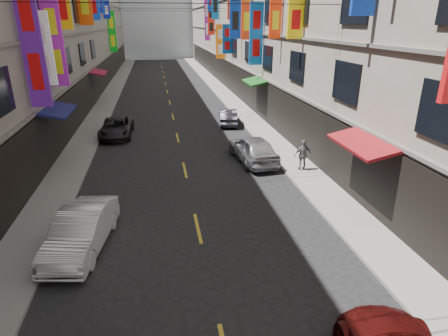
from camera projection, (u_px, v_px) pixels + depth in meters
name	position (u px, v px, depth m)	size (l,w,h in m)	color
sidewalk_left	(105.00, 104.00, 35.07)	(2.00, 90.00, 0.12)	slate
sidewalk_right	(231.00, 100.00, 37.06)	(2.00, 90.00, 0.12)	slate
haze_block	(156.00, 2.00, 77.89)	(18.00, 8.00, 22.00)	silver
street_awnings	(156.00, 106.00, 20.12)	(13.99, 35.20, 0.41)	#134312
lane_markings	(171.00, 109.00, 33.33)	(0.12, 80.20, 0.01)	gold
scooter_far_right	(240.00, 149.00, 21.40)	(0.65, 1.78, 1.14)	black
car_left_mid	(81.00, 230.00, 12.59)	(1.47, 4.23, 1.39)	silver
car_left_far	(116.00, 128.00, 25.11)	(2.00, 4.33, 1.20)	black
car_right_mid	(253.00, 149.00, 20.52)	(1.76, 4.38, 1.49)	#A6A6AA
car_right_far	(228.00, 117.00, 28.12)	(1.25, 3.58, 1.18)	#28272E
pedestrian_rfar	(303.00, 155.00, 19.04)	(0.93, 0.53, 1.59)	slate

